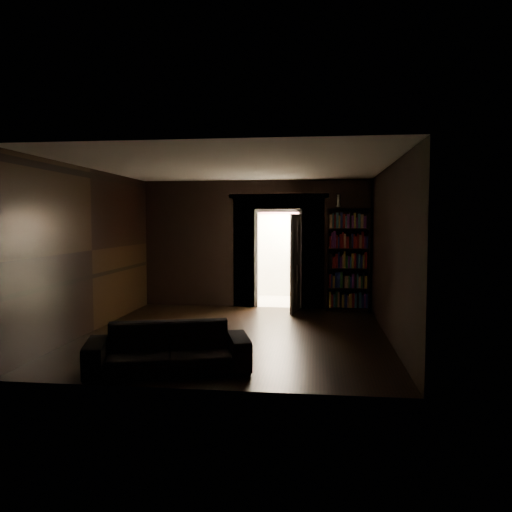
# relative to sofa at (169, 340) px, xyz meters

# --- Properties ---
(ground) EXTENTS (5.50, 5.50, 0.00)m
(ground) POSITION_rel_sofa_xyz_m (0.51, 2.10, -0.39)
(ground) COLOR black
(ground) RESTS_ON ground
(room_walls) EXTENTS (5.02, 5.61, 2.84)m
(room_walls) POSITION_rel_sofa_xyz_m (0.50, 3.17, 1.29)
(room_walls) COLOR black
(room_walls) RESTS_ON ground
(kitchen_alcove) EXTENTS (2.20, 1.80, 2.60)m
(kitchen_alcove) POSITION_rel_sofa_xyz_m (1.01, 5.97, 0.82)
(kitchen_alcove) COLOR beige
(kitchen_alcove) RESTS_ON ground
(sofa) EXTENTS (2.20, 1.42, 0.78)m
(sofa) POSITION_rel_sofa_xyz_m (0.00, 0.00, 0.00)
(sofa) COLOR black
(sofa) RESTS_ON ground
(bookshelf) EXTENTS (0.94, 0.46, 2.20)m
(bookshelf) POSITION_rel_sofa_xyz_m (2.51, 4.65, 0.71)
(bookshelf) COLOR black
(bookshelf) RESTS_ON ground
(refrigerator) EXTENTS (0.86, 0.81, 1.65)m
(refrigerator) POSITION_rel_sofa_xyz_m (1.61, 6.13, 0.43)
(refrigerator) COLOR white
(refrigerator) RESTS_ON ground
(door) EXTENTS (0.19, 0.85, 2.05)m
(door) POSITION_rel_sofa_xyz_m (1.41, 4.41, 0.63)
(door) COLOR silver
(door) RESTS_ON ground
(figurine) EXTENTS (0.11, 0.11, 0.27)m
(figurine) POSITION_rel_sofa_xyz_m (2.30, 4.72, 1.94)
(figurine) COLOR silver
(figurine) RESTS_ON bookshelf
(bottles) EXTENTS (0.70, 0.25, 0.28)m
(bottles) POSITION_rel_sofa_xyz_m (1.71, 6.05, 1.40)
(bottles) COLOR black
(bottles) RESTS_ON refrigerator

